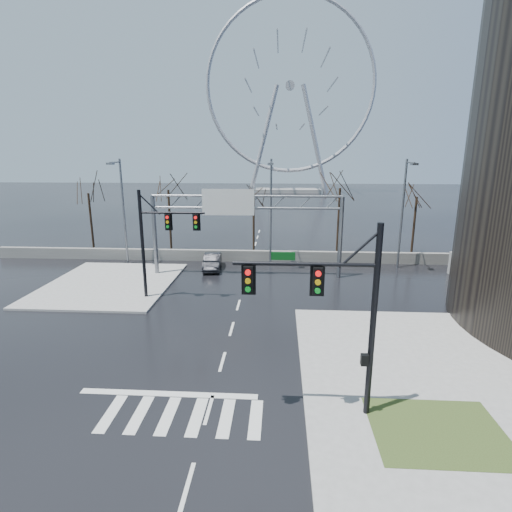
# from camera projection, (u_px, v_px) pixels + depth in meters

# --- Properties ---
(ground) EXTENTS (260.00, 260.00, 0.00)m
(ground) POSITION_uv_depth(u_px,v_px,m) (222.00, 362.00, 20.61)
(ground) COLOR black
(ground) RESTS_ON ground
(sidewalk_right_ext) EXTENTS (12.00, 10.00, 0.15)m
(sidewalk_right_ext) POSITION_uv_depth(u_px,v_px,m) (408.00, 348.00, 21.94)
(sidewalk_right_ext) COLOR gray
(sidewalk_right_ext) RESTS_ON ground
(sidewalk_far) EXTENTS (10.00, 12.00, 0.15)m
(sidewalk_far) POSITION_uv_depth(u_px,v_px,m) (111.00, 283.00, 32.84)
(sidewalk_far) COLOR gray
(sidewalk_far) RESTS_ON ground
(grass_strip) EXTENTS (5.00, 4.00, 0.02)m
(grass_strip) POSITION_uv_depth(u_px,v_px,m) (438.00, 431.00, 15.21)
(grass_strip) COLOR #34401A
(grass_strip) RESTS_ON sidewalk_near
(barrier_wall) EXTENTS (52.00, 0.50, 1.10)m
(barrier_wall) POSITION_uv_depth(u_px,v_px,m) (251.00, 256.00, 39.81)
(barrier_wall) COLOR slate
(barrier_wall) RESTS_ON ground
(signal_mast_near) EXTENTS (5.52, 0.41, 8.00)m
(signal_mast_near) POSITION_uv_depth(u_px,v_px,m) (339.00, 304.00, 15.19)
(signal_mast_near) COLOR black
(signal_mast_near) RESTS_ON ground
(signal_mast_far) EXTENTS (4.72, 0.41, 8.00)m
(signal_mast_far) POSITION_uv_depth(u_px,v_px,m) (157.00, 235.00, 28.42)
(signal_mast_far) COLOR black
(signal_mast_far) RESTS_ON ground
(sign_gantry) EXTENTS (16.36, 0.40, 7.60)m
(sign_gantry) POSITION_uv_depth(u_px,v_px,m) (242.00, 218.00, 33.81)
(sign_gantry) COLOR slate
(sign_gantry) RESTS_ON ground
(streetlight_left) EXTENTS (0.50, 2.55, 10.00)m
(streetlight_left) POSITION_uv_depth(u_px,v_px,m) (122.00, 204.00, 37.42)
(streetlight_left) COLOR slate
(streetlight_left) RESTS_ON ground
(streetlight_mid) EXTENTS (0.50, 2.55, 10.00)m
(streetlight_mid) POSITION_uv_depth(u_px,v_px,m) (271.00, 205.00, 36.60)
(streetlight_mid) COLOR slate
(streetlight_mid) RESTS_ON ground
(streetlight_right) EXTENTS (0.50, 2.55, 10.00)m
(streetlight_right) POSITION_uv_depth(u_px,v_px,m) (404.00, 206.00, 35.89)
(streetlight_right) COLOR slate
(streetlight_right) RESTS_ON ground
(tree_far_left) EXTENTS (3.50, 3.50, 7.00)m
(tree_far_left) POSITION_uv_depth(u_px,v_px,m) (89.00, 200.00, 43.49)
(tree_far_left) COLOR black
(tree_far_left) RESTS_ON ground
(tree_left) EXTENTS (3.75, 3.75, 7.50)m
(tree_left) POSITION_uv_depth(u_px,v_px,m) (169.00, 197.00, 42.38)
(tree_left) COLOR black
(tree_left) RESTS_ON ground
(tree_center) EXTENTS (3.25, 3.25, 6.50)m
(tree_center) POSITION_uv_depth(u_px,v_px,m) (254.00, 204.00, 43.02)
(tree_center) COLOR black
(tree_center) RESTS_ON ground
(tree_right) EXTENTS (3.90, 3.90, 7.80)m
(tree_right) POSITION_uv_depth(u_px,v_px,m) (340.00, 196.00, 41.27)
(tree_right) COLOR black
(tree_right) RESTS_ON ground
(tree_far_right) EXTENTS (3.40, 3.40, 6.80)m
(tree_far_right) POSITION_uv_depth(u_px,v_px,m) (416.00, 204.00, 41.48)
(tree_far_right) COLOR black
(tree_far_right) RESTS_ON ground
(ferris_wheel) EXTENTS (45.00, 6.00, 50.91)m
(ferris_wheel) POSITION_uv_depth(u_px,v_px,m) (290.00, 93.00, 105.72)
(ferris_wheel) COLOR gray
(ferris_wheel) RESTS_ON ground
(car) EXTENTS (1.85, 4.41, 1.42)m
(car) POSITION_uv_depth(u_px,v_px,m) (212.00, 262.00, 37.07)
(car) COLOR black
(car) RESTS_ON ground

